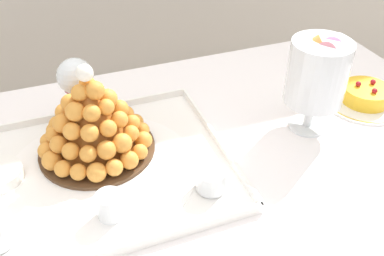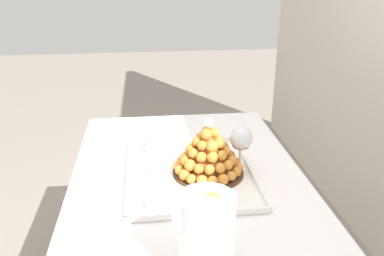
{
  "view_description": "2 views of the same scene",
  "coord_description": "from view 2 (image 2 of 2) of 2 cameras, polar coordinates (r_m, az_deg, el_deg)",
  "views": [
    {
      "loc": [
        -0.21,
        -0.69,
        1.39
      ],
      "look_at": [
        0.04,
        -0.04,
        0.87
      ],
      "focal_mm": 39.91,
      "sensor_mm": 36.0,
      "label": 1
    },
    {
      "loc": [
        1.13,
        -0.14,
        1.49
      ],
      "look_at": [
        -0.09,
        0.01,
        0.98
      ],
      "focal_mm": 37.93,
      "sensor_mm": 36.0,
      "label": 2
    }
  ],
  "objects": [
    {
      "name": "dessert_cup_left",
      "position": [
        1.64,
        -5.43,
        -2.43
      ],
      "size": [
        0.06,
        0.06,
        0.05
      ],
      "color": "silver",
      "rests_on": "serving_tray"
    },
    {
      "name": "creme_brulee_ramekin",
      "position": [
        1.65,
        0.44,
        -2.55
      ],
      "size": [
        0.1,
        0.1,
        0.02
      ],
      "color": "white",
      "rests_on": "serving_tray"
    },
    {
      "name": "wine_glass",
      "position": [
        1.45,
        6.91,
        -1.63
      ],
      "size": [
        0.08,
        0.08,
        0.18
      ],
      "color": "silver",
      "rests_on": "buffet_table"
    },
    {
      "name": "dessert_cup_centre",
      "position": [
        1.29,
        -5.3,
        -10.13
      ],
      "size": [
        0.06,
        0.06,
        0.05
      ],
      "color": "silver",
      "rests_on": "serving_tray"
    },
    {
      "name": "buffet_table",
      "position": [
        1.4,
        0.2,
        -13.09
      ],
      "size": [
        1.54,
        0.84,
        0.77
      ],
      "color": "brown",
      "rests_on": "ground_plane"
    },
    {
      "name": "dessert_cup_mid_left",
      "position": [
        1.46,
        -5.59,
        -5.73
      ],
      "size": [
        0.05,
        0.05,
        0.05
      ],
      "color": "silver",
      "rests_on": "serving_tray"
    },
    {
      "name": "serving_tray",
      "position": [
        1.47,
        -0.33,
        -6.51
      ],
      "size": [
        0.54,
        0.45,
        0.02
      ],
      "color": "white",
      "rests_on": "buffet_table"
    },
    {
      "name": "macaron_goblet",
      "position": [
        0.98,
        2.07,
        -13.44
      ],
      "size": [
        0.14,
        0.13,
        0.24
      ],
      "color": "white",
      "rests_on": "buffet_table"
    },
    {
      "name": "croquembouche",
      "position": [
        1.44,
        2.32,
        -3.59
      ],
      "size": [
        0.26,
        0.26,
        0.21
      ],
      "color": "#4C331E",
      "rests_on": "serving_tray"
    }
  ]
}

